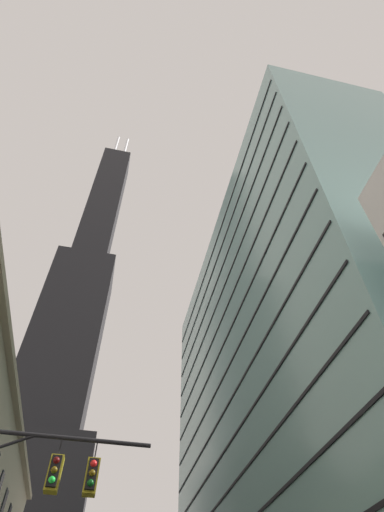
% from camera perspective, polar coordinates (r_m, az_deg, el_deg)
% --- Properties ---
extents(dark_skyscraper, '(26.56, 26.56, 202.34)m').
position_cam_1_polar(dark_skyscraper, '(118.09, -18.64, -16.36)').
color(dark_skyscraper, black).
rests_on(dark_skyscraper, ground).
extents(glass_office_midrise, '(15.98, 54.09, 56.31)m').
position_cam_1_polar(glass_office_midrise, '(52.83, 13.17, -17.00)').
color(glass_office_midrise, gray).
rests_on(glass_office_midrise, ground).
extents(traffic_signal_mast, '(6.39, 0.63, 7.82)m').
position_cam_1_polar(traffic_signal_mast, '(14.56, -24.04, -29.48)').
color(traffic_signal_mast, black).
rests_on(traffic_signal_mast, sidewalk_left).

